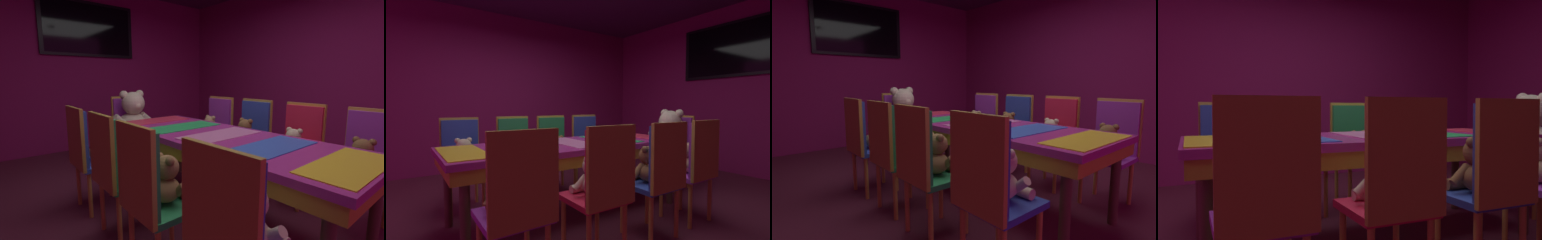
{
  "view_description": "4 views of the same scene",
  "coord_description": "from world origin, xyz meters",
  "views": [
    {
      "loc": [
        -1.63,
        -1.56,
        1.24
      ],
      "look_at": [
        0.07,
        0.47,
        0.81
      ],
      "focal_mm": 24.4,
      "sensor_mm": 36.0,
      "label": 1
    },
    {
      "loc": [
        2.27,
        -1.45,
        1.11
      ],
      "look_at": [
        -0.15,
        0.19,
        0.96
      ],
      "focal_mm": 24.76,
      "sensor_mm": 36.0,
      "label": 2
    },
    {
      "loc": [
        -1.93,
        -1.92,
        1.14
      ],
      "look_at": [
        0.14,
        0.46,
        0.71
      ],
      "focal_mm": 26.11,
      "sensor_mm": 36.0,
      "label": 3
    },
    {
      "loc": [
        2.34,
        -1.18,
        0.94
      ],
      "look_at": [
        -0.18,
        -0.06,
        0.85
      ],
      "focal_mm": 34.57,
      "sensor_mm": 36.0,
      "label": 4
    }
  ],
  "objects": [
    {
      "name": "teddy_right_2",
      "position": [
        0.73,
        0.31,
        0.59
      ],
      "size": [
        0.26,
        0.34,
        0.32
      ],
      "rotation": [
        0.0,
        0.0,
        3.14
      ],
      "color": "brown",
      "rests_on": "chair_right_2"
    },
    {
      "name": "ground_plane",
      "position": [
        0.0,
        0.0,
        0.0
      ],
      "size": [
        7.9,
        7.9,
        0.0
      ],
      "primitive_type": "plane",
      "color": "#591E33"
    },
    {
      "name": "teddy_left_2",
      "position": [
        -0.73,
        0.28,
        0.57
      ],
      "size": [
        0.22,
        0.29,
        0.27
      ],
      "color": "olive",
      "rests_on": "chair_left_2"
    },
    {
      "name": "chair_left_0",
      "position": [
        -0.87,
        -0.89,
        0.6
      ],
      "size": [
        0.42,
        0.41,
        0.98
      ],
      "color": "#2D47B2",
      "rests_on": "ground_plane"
    },
    {
      "name": "throne_chair",
      "position": [
        0.0,
        1.76,
        0.6
      ],
      "size": [
        0.41,
        0.42,
        0.98
      ],
      "rotation": [
        0.0,
        0.0,
        -1.57
      ],
      "color": "purple",
      "rests_on": "ground_plane"
    },
    {
      "name": "teddy_right_1",
      "position": [
        0.73,
        -0.28,
        0.59
      ],
      "size": [
        0.24,
        0.31,
        0.3
      ],
      "rotation": [
        0.0,
        0.0,
        3.14
      ],
      "color": "beige",
      "rests_on": "chair_right_1"
    },
    {
      "name": "teddy_left_1",
      "position": [
        -0.74,
        -0.26,
        0.59
      ],
      "size": [
        0.26,
        0.33,
        0.31
      ],
      "color": "olive",
      "rests_on": "chair_left_1"
    },
    {
      "name": "chair_right_0",
      "position": [
        0.85,
        -0.89,
        0.6
      ],
      "size": [
        0.42,
        0.41,
        0.98
      ],
      "rotation": [
        0.0,
        0.0,
        3.14
      ],
      "color": "purple",
      "rests_on": "ground_plane"
    },
    {
      "name": "teddy_left_3",
      "position": [
        -0.74,
        0.85,
        0.59
      ],
      "size": [
        0.25,
        0.32,
        0.31
      ],
      "color": "#9E7247",
      "rests_on": "chair_left_3"
    },
    {
      "name": "teddy_right_3",
      "position": [
        0.71,
        0.88,
        0.58
      ],
      "size": [
        0.24,
        0.31,
        0.29
      ],
      "rotation": [
        0.0,
        0.0,
        3.14
      ],
      "color": "tan",
      "rests_on": "chair_right_3"
    },
    {
      "name": "wall_left",
      "position": [
        -2.6,
        0.0,
        1.4
      ],
      "size": [
        0.12,
        6.4,
        2.8
      ],
      "primitive_type": "cube",
      "color": "#8C1959",
      "rests_on": "ground_plane"
    },
    {
      "name": "teddy_right_0",
      "position": [
        0.71,
        -0.89,
        0.59
      ],
      "size": [
        0.25,
        0.33,
        0.31
      ],
      "rotation": [
        0.0,
        0.0,
        3.14
      ],
      "color": "brown",
      "rests_on": "chair_right_0"
    },
    {
      "name": "king_teddy_bear",
      "position": [
        0.0,
        1.6,
        0.72
      ],
      "size": [
        0.65,
        0.5,
        0.61
      ],
      "rotation": [
        0.0,
        0.0,
        -1.57
      ],
      "color": "beige",
      "rests_on": "throne_chair"
    },
    {
      "name": "chair_left_1",
      "position": [
        -0.89,
        -0.26,
        0.6
      ],
      "size": [
        0.42,
        0.41,
        0.98
      ],
      "color": "#268C4C",
      "rests_on": "ground_plane"
    },
    {
      "name": "chair_right_1",
      "position": [
        0.88,
        -0.28,
        0.6
      ],
      "size": [
        0.42,
        0.41,
        0.98
      ],
      "rotation": [
        0.0,
        0.0,
        3.14
      ],
      "color": "red",
      "rests_on": "ground_plane"
    },
    {
      "name": "chair_left_2",
      "position": [
        -0.87,
        0.28,
        0.6
      ],
      "size": [
        0.42,
        0.41,
        0.98
      ],
      "color": "#268C4C",
      "rests_on": "ground_plane"
    },
    {
      "name": "chair_right_2",
      "position": [
        0.88,
        0.31,
        0.6
      ],
      "size": [
        0.42,
        0.41,
        0.98
      ],
      "rotation": [
        0.0,
        0.0,
        3.14
      ],
      "color": "#2D47B2",
      "rests_on": "ground_plane"
    },
    {
      "name": "banquet_table",
      "position": [
        0.0,
        -0.0,
        0.65
      ],
      "size": [
        0.9,
        2.44,
        0.75
      ],
      "color": "#B22D8C",
      "rests_on": "ground_plane"
    },
    {
      "name": "teddy_left_0",
      "position": [
        -0.72,
        -0.89,
        0.59
      ],
      "size": [
        0.26,
        0.34,
        0.32
      ],
      "color": "beige",
      "rests_on": "chair_left_0"
    },
    {
      "name": "chair_left_3",
      "position": [
        -0.89,
        0.85,
        0.6
      ],
      "size": [
        0.42,
        0.41,
        0.98
      ],
      "color": "#2D47B2",
      "rests_on": "ground_plane"
    }
  ]
}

